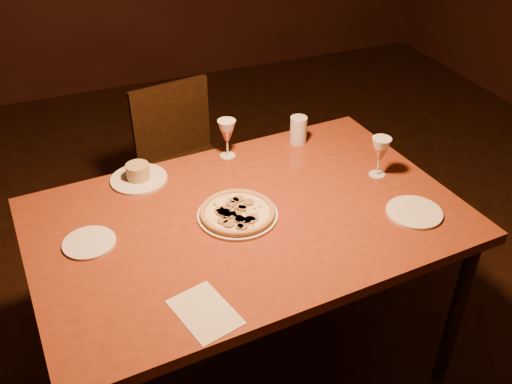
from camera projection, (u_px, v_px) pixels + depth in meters
name	position (u px, v px, depth m)	size (l,w,h in m)	color
dining_table	(248.00, 231.00, 2.14)	(1.63, 1.11, 0.84)	brown
chair_far	(184.00, 161.00, 3.04)	(0.50, 0.50, 0.90)	black
pizza_plate	(238.00, 213.00, 2.08)	(0.30, 0.30, 0.03)	white
ramekin_saucer	(138.00, 175.00, 2.28)	(0.23, 0.23, 0.07)	white
wine_glass_far	(227.00, 139.00, 2.40)	(0.08, 0.08, 0.17)	#CC6D55
wine_glass_right	(379.00, 157.00, 2.28)	(0.08, 0.08, 0.17)	#CC6D55
water_tumbler	(298.00, 130.00, 2.51)	(0.07, 0.07, 0.12)	silver
side_plate_left	(89.00, 243.00, 1.96)	(0.18, 0.18, 0.01)	white
side_plate_near	(414.00, 212.00, 2.11)	(0.21, 0.21, 0.01)	white
menu_card	(205.00, 312.00, 1.70)	(0.15, 0.22, 0.00)	beige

